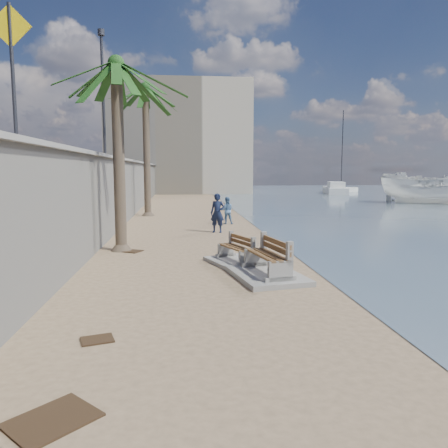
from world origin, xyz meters
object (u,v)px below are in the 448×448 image
bench_near (267,262)px  sailboat_west (341,190)px  yacht_near (428,196)px  bench_far (236,252)px  person_b (227,209)px  palm_back (145,89)px  person_a (217,210)px  palm_mid (116,66)px  yacht_far (335,191)px  boat_cruiser (433,186)px

bench_near → sailboat_west: size_ratio=0.26×
bench_near → yacht_near: size_ratio=0.25×
bench_near → bench_far: (-0.63, 1.88, -0.08)m
bench_near → person_b: (0.18, 12.18, 0.37)m
palm_back → sailboat_west: sailboat_west is taller
bench_far → bench_near: bearing=-71.6°
palm_back → person_b: 9.88m
person_a → person_b: bearing=95.4°
person_b → sailboat_west: sailboat_west is taller
palm_mid → yacht_near: size_ratio=0.68×
bench_near → bench_far: size_ratio=1.15×
person_a → yacht_far: bearing=81.1°
bench_near → yacht_near: yacht_near is taller
palm_back → yacht_near: palm_back is taller
sailboat_west → boat_cruiser: bearing=-87.5°
bench_far → palm_mid: bearing=145.4°
yacht_far → person_b: bearing=163.5°
person_b → sailboat_west: bearing=-118.1°
person_b → yacht_far: (17.17, 30.37, -0.48)m
person_a → palm_mid: bearing=-112.9°
bench_near → palm_mid: bearing=134.8°
yacht_far → palm_mid: bearing=163.0°
palm_mid → person_a: palm_mid is taller
yacht_near → yacht_far: 12.90m
bench_far → person_b: bearing=85.5°
sailboat_west → yacht_near: bearing=-73.2°
yacht_near → bench_near: bearing=156.6°
person_b → yacht_far: 34.89m
palm_mid → person_b: (4.74, 7.57, -5.79)m
boat_cruiser → palm_back: bearing=134.9°
person_a → sailboat_west: (19.60, 35.83, -0.70)m
yacht_near → person_a: bearing=146.2°
palm_back → person_b: (4.66, -4.89, -7.21)m
yacht_near → yacht_far: bearing=40.0°
palm_mid → boat_cruiser: (24.43, 20.32, -5.07)m
boat_cruiser → palm_mid: bearing=156.7°
palm_mid → person_a: size_ratio=3.54×
yacht_far → sailboat_west: (1.64, 2.26, 0.02)m
person_a → sailboat_west: bearing=80.6°
bench_near → yacht_near: bearing=53.3°
bench_near → boat_cruiser: (19.86, 24.92, 1.09)m
palm_mid → bench_near: bearing=-45.2°
yacht_far → palm_back: bearing=152.4°
bench_far → yacht_near: bearing=50.8°
yacht_far → sailboat_west: 2.79m
boat_cruiser → yacht_far: 17.85m
bench_near → palm_back: 19.20m
bench_far → palm_back: palm_back is taller
bench_far → sailboat_west: 47.19m
bench_far → person_a: 7.13m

